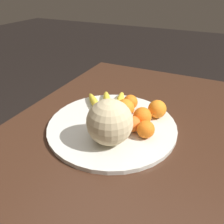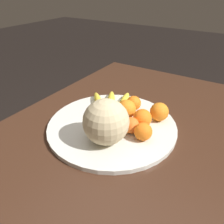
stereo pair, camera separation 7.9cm
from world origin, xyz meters
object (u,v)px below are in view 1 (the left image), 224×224
banana_bunch (108,102)px  orange_back_left (146,129)px  orange_back_right (133,124)px  orange_top_small (109,113)px  orange_front_left (125,108)px  fruit_bowl (112,125)px  orange_side_extra (130,102)px  orange_front_right (157,109)px  kitchen_table (128,149)px  melon (110,122)px  orange_mid_center (142,116)px

banana_bunch → orange_back_left: (0.14, 0.21, 0.01)m
orange_back_right → orange_top_small: (-0.02, -0.10, 0.01)m
orange_front_left → orange_top_small: 0.07m
banana_bunch → orange_front_left: (0.05, 0.10, 0.02)m
orange_front_left → orange_back_left: (0.09, 0.11, -0.01)m
fruit_bowl → orange_side_extra: size_ratio=7.91×
banana_bunch → orange_front_right: bearing=-119.9°
banana_bunch → orange_front_right: orange_front_right is taller
orange_front_left → orange_back_right: (0.07, 0.06, -0.01)m
kitchen_table → orange_back_left: orange_back_left is taller
kitchen_table → banana_bunch: bearing=-123.2°
orange_top_small → banana_bunch: bearing=-150.5°
orange_front_right → orange_top_small: 0.19m
kitchen_table → orange_back_left: 0.18m
melon → banana_bunch: (-0.21, -0.11, -0.06)m
kitchen_table → orange_front_left: (-0.04, -0.03, 0.16)m
kitchen_table → orange_mid_center: 0.17m
kitchen_table → melon: (0.12, -0.02, 0.20)m
orange_front_left → orange_front_right: bearing=114.5°
fruit_bowl → banana_bunch: bearing=-146.8°
kitchen_table → orange_back_right: bearing=36.1°
orange_back_left → orange_top_small: (-0.03, -0.15, 0.01)m
kitchen_table → orange_side_extra: orange_side_extra is taller
orange_front_right → orange_back_right: size_ratio=1.23×
kitchen_table → orange_mid_center: bearing=110.9°
orange_back_left → banana_bunch: bearing=-123.0°
fruit_bowl → banana_bunch: banana_bunch is taller
orange_mid_center → orange_top_small: size_ratio=0.95×
melon → orange_back_right: melon is taller
melon → banana_bunch: melon is taller
melon → orange_front_left: 0.17m
orange_back_right → orange_front_right: bearing=157.7°
melon → orange_front_right: size_ratio=2.13×
kitchen_table → orange_back_right: size_ratio=21.59×
fruit_bowl → orange_front_right: orange_front_right is taller
kitchen_table → banana_bunch: banana_bunch is taller
kitchen_table → banana_bunch: (-0.09, -0.13, 0.14)m
orange_front_right → orange_back_right: orange_front_right is taller
kitchen_table → orange_front_right: (-0.09, 0.08, 0.16)m
orange_front_left → orange_side_extra: orange_front_left is taller
kitchen_table → orange_back_right: 0.16m
banana_bunch → orange_mid_center: 0.19m
melon → orange_front_right: melon is taller
fruit_bowl → melon: melon is taller
orange_back_left → orange_front_left: bearing=-128.0°
orange_back_left → orange_side_extra: same height
orange_mid_center → orange_back_left: size_ratio=1.11×
fruit_bowl → orange_front_right: (-0.12, 0.14, 0.04)m
orange_mid_center → orange_side_extra: 0.12m
kitchen_table → banana_bunch: 0.21m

